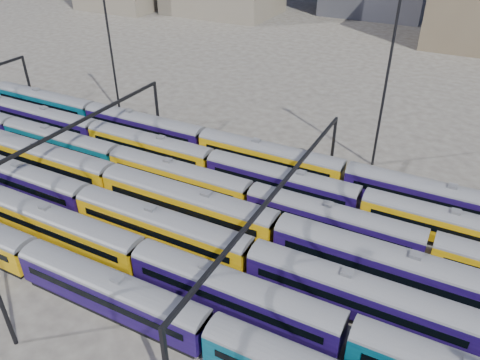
% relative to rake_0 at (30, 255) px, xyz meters
% --- Properties ---
extents(ground, '(500.00, 500.00, 0.00)m').
position_rel_rake_0_xyz_m(ground, '(10.25, 15.00, -2.68)').
color(ground, '#403B36').
rests_on(ground, ground).
extents(rake_0, '(124.32, 3.03, 5.11)m').
position_rel_rake_0_xyz_m(rake_0, '(0.00, 0.00, 0.00)').
color(rake_0, black).
rests_on(rake_0, ground).
extents(rake_1, '(149.20, 3.12, 5.25)m').
position_rel_rake_0_xyz_m(rake_1, '(20.53, 5.00, 0.08)').
color(rake_1, black).
rests_on(rake_1, ground).
extents(rake_2, '(152.91, 3.19, 5.39)m').
position_rel_rake_0_xyz_m(rake_2, '(8.89, 10.00, 0.15)').
color(rake_2, black).
rests_on(rake_2, ground).
extents(rake_3, '(137.12, 3.34, 5.64)m').
position_rel_rake_0_xyz_m(rake_3, '(20.52, 15.00, 0.28)').
color(rake_3, black).
rests_on(rake_3, ground).
extents(rake_4, '(123.54, 3.01, 5.07)m').
position_rel_rake_0_xyz_m(rake_4, '(14.81, 20.00, -0.02)').
color(rake_4, black).
rests_on(rake_4, ground).
extents(rake_5, '(144.05, 3.01, 5.07)m').
position_rel_rake_0_xyz_m(rake_5, '(16.70, 25.00, -0.02)').
color(rake_5, black).
rests_on(rake_5, ground).
extents(rake_6, '(128.51, 3.13, 5.28)m').
position_rel_rake_0_xyz_m(rake_6, '(23.56, 30.00, 0.09)').
color(rake_6, black).
rests_on(rake_6, ground).
extents(gantry_1, '(0.35, 40.35, 8.03)m').
position_rel_rake_0_xyz_m(gantry_1, '(-9.75, 15.00, 4.11)').
color(gantry_1, black).
rests_on(gantry_1, ground).
extents(gantry_2, '(0.35, 40.35, 8.03)m').
position_rel_rake_0_xyz_m(gantry_2, '(20.25, 15.00, 4.11)').
color(gantry_2, black).
rests_on(gantry_2, ground).
extents(mast_1, '(1.40, 0.50, 25.60)m').
position_rel_rake_0_xyz_m(mast_1, '(-19.75, 37.00, 11.29)').
color(mast_1, black).
rests_on(mast_1, ground).
extents(mast_3, '(1.40, 0.50, 25.60)m').
position_rel_rake_0_xyz_m(mast_3, '(25.25, 39.00, 11.29)').
color(mast_3, black).
rests_on(mast_3, ground).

